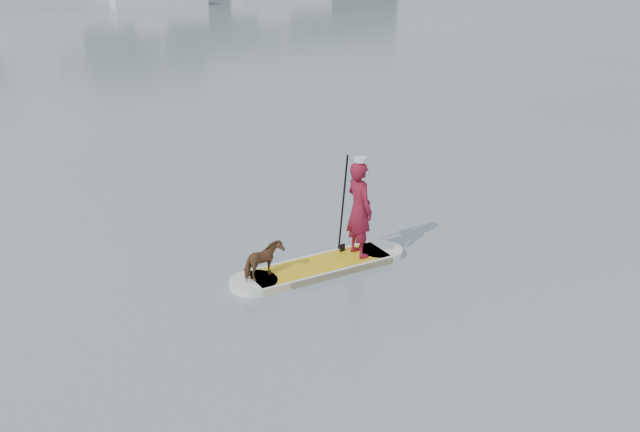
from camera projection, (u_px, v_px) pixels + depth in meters
ground at (406, 247)px, 13.10m from camera, size 140.00×140.00×0.00m
paddleboard at (320, 267)px, 12.21m from camera, size 3.28×1.09×0.12m
paddler at (359, 209)px, 12.23m from camera, size 0.47×0.66×1.71m
white_cap at (360, 160)px, 11.90m from camera, size 0.22×0.22×0.07m
dog at (263, 261)px, 11.59m from camera, size 0.76×0.46×0.60m
paddle at (343, 216)px, 12.41m from camera, size 0.10×0.30×2.00m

